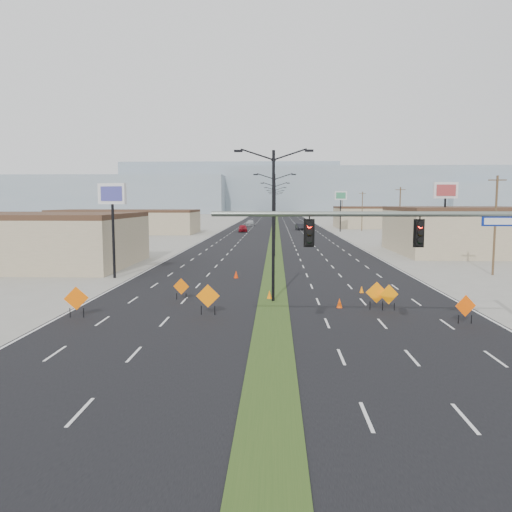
{
  "coord_description": "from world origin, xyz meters",
  "views": [
    {
      "loc": [
        0.17,
        -20.93,
        6.64
      ],
      "look_at": [
        -1.1,
        10.78,
        3.2
      ],
      "focal_mm": 35.0,
      "sensor_mm": 36.0,
      "label": 1
    }
  ],
  "objects_px": {
    "construction_sign_1": "(208,297)",
    "construction_sign_3": "(389,295)",
    "streetlight_5": "(275,206)",
    "cone_3": "(236,274)",
    "streetlight_2": "(275,209)",
    "pole_sign_west": "(112,202)",
    "pole_sign_east_far": "(341,199)",
    "cone_0": "(269,295)",
    "streetlight_6": "(276,205)",
    "car_mid": "(300,227)",
    "car_far": "(250,223)",
    "construction_sign_4": "(377,293)",
    "signal_mast": "(460,243)",
    "streetlight_1": "(275,212)",
    "pole_sign_east_near": "(445,196)",
    "cone_2": "(362,289)",
    "streetlight_3": "(275,207)",
    "construction_sign_5": "(465,307)",
    "streetlight_0": "(273,221)",
    "construction_sign_2": "(181,287)",
    "car_left": "(243,228)",
    "streetlight_4": "(275,206)",
    "cone_1": "(339,303)",
    "construction_sign_0": "(76,299)"
  },
  "relations": [
    {
      "from": "streetlight_5",
      "to": "cone_0",
      "type": "relative_size",
      "value": 16.29
    },
    {
      "from": "cone_1",
      "to": "pole_sign_east_near",
      "type": "distance_m",
      "value": 35.87
    },
    {
      "from": "car_far",
      "to": "cone_1",
      "type": "xyz_separation_m",
      "value": [
        11.18,
        -108.19,
        -0.49
      ]
    },
    {
      "from": "cone_3",
      "to": "car_left",
      "type": "bearing_deg",
      "value": 93.3
    },
    {
      "from": "streetlight_6",
      "to": "construction_sign_3",
      "type": "distance_m",
      "value": 170.76
    },
    {
      "from": "streetlight_5",
      "to": "cone_1",
      "type": "xyz_separation_m",
      "value": [
        4.19,
        -141.89,
        -5.11
      ]
    },
    {
      "from": "construction_sign_4",
      "to": "pole_sign_west",
      "type": "height_order",
      "value": "pole_sign_west"
    },
    {
      "from": "streetlight_0",
      "to": "construction_sign_2",
      "type": "xyz_separation_m",
      "value": [
        -6.26,
        0.35,
        -4.55
      ]
    },
    {
      "from": "pole_sign_east_near",
      "to": "streetlight_5",
      "type": "bearing_deg",
      "value": 97.45
    },
    {
      "from": "streetlight_2",
      "to": "construction_sign_1",
      "type": "distance_m",
      "value": 60.48
    },
    {
      "from": "car_far",
      "to": "pole_sign_east_far",
      "type": "relative_size",
      "value": 0.61
    },
    {
      "from": "streetlight_5",
      "to": "cone_3",
      "type": "distance_m",
      "value": 130.02
    },
    {
      "from": "construction_sign_5",
      "to": "streetlight_3",
      "type": "bearing_deg",
      "value": 85.92
    },
    {
      "from": "streetlight_5",
      "to": "pole_sign_west",
      "type": "distance_m",
      "value": 130.84
    },
    {
      "from": "cone_0",
      "to": "cone_2",
      "type": "height_order",
      "value": "cone_0"
    },
    {
      "from": "cone_2",
      "to": "pole_sign_east_near",
      "type": "height_order",
      "value": "pole_sign_east_near"
    },
    {
      "from": "streetlight_6",
      "to": "pole_sign_east_far",
      "type": "height_order",
      "value": "streetlight_6"
    },
    {
      "from": "construction_sign_1",
      "to": "construction_sign_3",
      "type": "relative_size",
      "value": 1.13
    },
    {
      "from": "streetlight_3",
      "to": "streetlight_0",
      "type": "bearing_deg",
      "value": -90.0
    },
    {
      "from": "construction_sign_0",
      "to": "pole_sign_east_far",
      "type": "distance_m",
      "value": 89.32
    },
    {
      "from": "streetlight_2",
      "to": "car_left",
      "type": "distance_m",
      "value": 23.41
    },
    {
      "from": "construction_sign_0",
      "to": "construction_sign_3",
      "type": "height_order",
      "value": "construction_sign_0"
    },
    {
      "from": "pole_sign_east_far",
      "to": "cone_0",
      "type": "bearing_deg",
      "value": -120.46
    },
    {
      "from": "signal_mast",
      "to": "streetlight_6",
      "type": "distance_m",
      "value": 178.21
    },
    {
      "from": "signal_mast",
      "to": "construction_sign_1",
      "type": "xyz_separation_m",
      "value": [
        -12.37,
        5.8,
        -3.7
      ]
    },
    {
      "from": "signal_mast",
      "to": "streetlight_2",
      "type": "relative_size",
      "value": 1.63
    },
    {
      "from": "streetlight_3",
      "to": "pole_sign_east_far",
      "type": "height_order",
      "value": "streetlight_3"
    },
    {
      "from": "streetlight_5",
      "to": "streetlight_6",
      "type": "height_order",
      "value": "same"
    },
    {
      "from": "streetlight_5",
      "to": "cone_3",
      "type": "height_order",
      "value": "streetlight_5"
    },
    {
      "from": "streetlight_0",
      "to": "pole_sign_east_far",
      "type": "height_order",
      "value": "streetlight_0"
    },
    {
      "from": "streetlight_2",
      "to": "construction_sign_1",
      "type": "relative_size",
      "value": 5.46
    },
    {
      "from": "signal_mast",
      "to": "construction_sign_0",
      "type": "distance_m",
      "value": 20.75
    },
    {
      "from": "streetlight_4",
      "to": "streetlight_1",
      "type": "bearing_deg",
      "value": -90.0
    },
    {
      "from": "streetlight_6",
      "to": "pole_sign_east_far",
      "type": "distance_m",
      "value": 89.18
    },
    {
      "from": "streetlight_5",
      "to": "pole_sign_west",
      "type": "relative_size",
      "value": 1.21
    },
    {
      "from": "streetlight_1",
      "to": "cone_0",
      "type": "relative_size",
      "value": 16.29
    },
    {
      "from": "signal_mast",
      "to": "streetlight_1",
      "type": "xyz_separation_m",
      "value": [
        -8.56,
        38.0,
        0.63
      ]
    },
    {
      "from": "pole_sign_east_near",
      "to": "car_mid",
      "type": "bearing_deg",
      "value": 101.45
    },
    {
      "from": "streetlight_1",
      "to": "streetlight_3",
      "type": "height_order",
      "value": "same"
    },
    {
      "from": "signal_mast",
      "to": "streetlight_0",
      "type": "distance_m",
      "value": 13.18
    },
    {
      "from": "construction_sign_3",
      "to": "construction_sign_4",
      "type": "bearing_deg",
      "value": 158.31
    },
    {
      "from": "construction_sign_5",
      "to": "pole_sign_east_near",
      "type": "relative_size",
      "value": 0.18
    },
    {
      "from": "construction_sign_4",
      "to": "construction_sign_3",
      "type": "bearing_deg",
      "value": -8.01
    },
    {
      "from": "car_mid",
      "to": "cone_0",
      "type": "xyz_separation_m",
      "value": [
        -6.14,
        -85.47,
        -0.45
      ]
    },
    {
      "from": "pole_sign_west",
      "to": "pole_sign_east_far",
      "type": "bearing_deg",
      "value": 84.85
    },
    {
      "from": "construction_sign_1",
      "to": "construction_sign_0",
      "type": "bearing_deg",
      "value": -176.37
    },
    {
      "from": "pole_sign_east_far",
      "to": "construction_sign_3",
      "type": "bearing_deg",
      "value": -115.03
    },
    {
      "from": "construction_sign_4",
      "to": "pole_sign_east_far",
      "type": "relative_size",
      "value": 0.19
    },
    {
      "from": "streetlight_5",
      "to": "car_mid",
      "type": "relative_size",
      "value": 2.19
    },
    {
      "from": "car_mid",
      "to": "pole_sign_east_far",
      "type": "distance_m",
      "value": 12.63
    }
  ]
}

